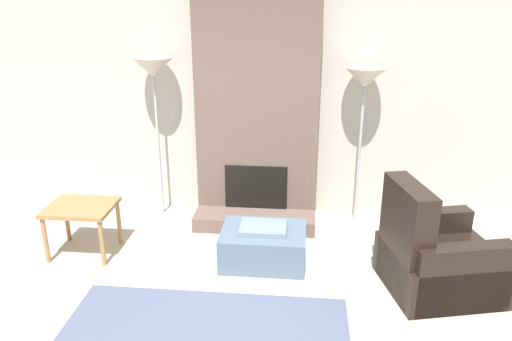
% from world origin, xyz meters
% --- Properties ---
extents(wall_back, '(6.81, 0.06, 2.60)m').
position_xyz_m(wall_back, '(0.00, 2.83, 1.30)').
color(wall_back, '#BCB7AD').
rests_on(wall_back, ground_plane).
extents(fireplace, '(1.34, 0.71, 2.60)m').
position_xyz_m(fireplace, '(0.00, 2.61, 1.22)').
color(fireplace, brown).
rests_on(fireplace, ground_plane).
extents(ottoman, '(0.81, 0.60, 0.39)m').
position_xyz_m(ottoman, '(0.16, 1.56, 0.18)').
color(ottoman, slate).
rests_on(ottoman, ground_plane).
extents(armchair, '(1.09, 1.03, 1.01)m').
position_xyz_m(armchair, '(1.68, 1.24, 0.30)').
color(armchair, black).
rests_on(armchair, ground_plane).
extents(side_table, '(0.65, 0.54, 0.52)m').
position_xyz_m(side_table, '(-1.66, 1.57, 0.44)').
color(side_table, '#9E7042').
rests_on(side_table, ground_plane).
extents(floor_lamp_left, '(0.44, 0.44, 1.84)m').
position_xyz_m(floor_lamp_left, '(-1.12, 2.53, 1.65)').
color(floor_lamp_left, '#ADADB2').
rests_on(floor_lamp_left, ground_plane).
extents(floor_lamp_right, '(0.44, 0.44, 1.77)m').
position_xyz_m(floor_lamp_right, '(1.13, 2.53, 1.59)').
color(floor_lamp_right, '#ADADB2').
rests_on(floor_lamp_right, ground_plane).
extents(area_rug, '(2.26, 1.12, 0.01)m').
position_xyz_m(area_rug, '(-0.21, 0.42, 0.01)').
color(area_rug, '#4C5670').
rests_on(area_rug, ground_plane).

